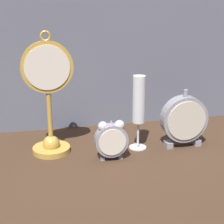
{
  "coord_description": "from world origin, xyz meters",
  "views": [
    {
      "loc": [
        -0.22,
        -0.91,
        0.46
      ],
      "look_at": [
        0.0,
        0.08,
        0.13
      ],
      "focal_mm": 60.0,
      "sensor_mm": 36.0,
      "label": 1
    }
  ],
  "objects_px": {
    "pocket_watch_on_stand": "(49,102)",
    "alarm_clock_twin_bell": "(111,139)",
    "champagne_flute": "(139,105)",
    "mantel_clock_silver": "(184,119)"
  },
  "relations": [
    {
      "from": "alarm_clock_twin_bell",
      "to": "mantel_clock_silver",
      "type": "bearing_deg",
      "value": 10.72
    },
    {
      "from": "pocket_watch_on_stand",
      "to": "alarm_clock_twin_bell",
      "type": "bearing_deg",
      "value": -29.12
    },
    {
      "from": "pocket_watch_on_stand",
      "to": "mantel_clock_silver",
      "type": "distance_m",
      "value": 0.41
    },
    {
      "from": "pocket_watch_on_stand",
      "to": "alarm_clock_twin_bell",
      "type": "relative_size",
      "value": 3.06
    },
    {
      "from": "pocket_watch_on_stand",
      "to": "alarm_clock_twin_bell",
      "type": "xyz_separation_m",
      "value": [
        0.16,
        -0.09,
        -0.09
      ]
    },
    {
      "from": "pocket_watch_on_stand",
      "to": "champagne_flute",
      "type": "distance_m",
      "value": 0.26
    },
    {
      "from": "pocket_watch_on_stand",
      "to": "mantel_clock_silver",
      "type": "bearing_deg",
      "value": -6.57
    },
    {
      "from": "alarm_clock_twin_bell",
      "to": "mantel_clock_silver",
      "type": "distance_m",
      "value": 0.24
    },
    {
      "from": "alarm_clock_twin_bell",
      "to": "champagne_flute",
      "type": "height_order",
      "value": "champagne_flute"
    },
    {
      "from": "pocket_watch_on_stand",
      "to": "mantel_clock_silver",
      "type": "height_order",
      "value": "pocket_watch_on_stand"
    }
  ]
}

